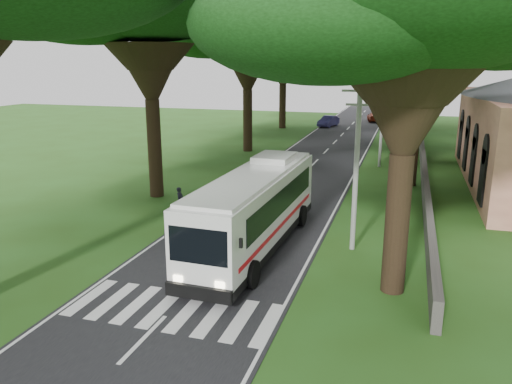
# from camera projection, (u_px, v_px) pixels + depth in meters

# --- Properties ---
(ground) EXTENTS (140.00, 140.00, 0.00)m
(ground) POSITION_uv_depth(u_px,v_px,m) (194.00, 287.00, 19.74)
(ground) COLOR #274A15
(ground) RESTS_ON ground
(road) EXTENTS (8.00, 120.00, 0.04)m
(road) POSITION_uv_depth(u_px,v_px,m) (313.00, 165.00, 42.85)
(road) COLOR black
(road) RESTS_ON ground
(crosswalk) EXTENTS (8.00, 3.00, 0.01)m
(crosswalk) POSITION_uv_depth(u_px,v_px,m) (172.00, 310.00, 17.89)
(crosswalk) COLOR silver
(crosswalk) RESTS_ON ground
(property_wall) EXTENTS (0.35, 50.00, 1.20)m
(property_wall) POSITION_uv_depth(u_px,v_px,m) (423.00, 167.00, 39.22)
(property_wall) COLOR #383533
(property_wall) RESTS_ON ground
(pole_near) EXTENTS (1.60, 0.24, 8.00)m
(pole_near) POSITION_uv_depth(u_px,v_px,m) (356.00, 163.00, 22.66)
(pole_near) COLOR gray
(pole_near) RESTS_ON ground
(pole_mid) EXTENTS (1.60, 0.24, 8.00)m
(pole_mid) POSITION_uv_depth(u_px,v_px,m) (382.00, 117.00, 41.15)
(pole_mid) COLOR gray
(pole_mid) RESTS_ON ground
(pole_far) EXTENTS (1.60, 0.24, 8.00)m
(pole_far) POSITION_uv_depth(u_px,v_px,m) (392.00, 100.00, 59.64)
(pole_far) COLOR gray
(pole_far) RESTS_ON ground
(tree_l_midb) EXTENTS (15.54, 15.54, 15.60)m
(tree_l_midb) POSITION_uv_depth(u_px,v_px,m) (247.00, 22.00, 46.49)
(tree_l_midb) COLOR black
(tree_l_midb) RESTS_ON ground
(tree_l_far) EXTENTS (15.54, 15.54, 14.75)m
(tree_l_far) POSITION_uv_depth(u_px,v_px,m) (283.00, 39.00, 63.63)
(tree_l_far) COLOR black
(tree_l_far) RESTS_ON ground
(tree_r_mida) EXTENTS (13.69, 13.69, 14.59)m
(tree_r_mida) POSITION_uv_depth(u_px,v_px,m) (423.00, 16.00, 33.02)
(tree_r_mida) COLOR black
(tree_r_mida) RESTS_ON ground
(tree_r_midb) EXTENTS (15.86, 15.86, 14.45)m
(tree_r_midb) POSITION_uv_depth(u_px,v_px,m) (414.00, 37.00, 49.94)
(tree_r_midb) COLOR black
(tree_r_midb) RESTS_ON ground
(tree_r_far) EXTENTS (15.94, 15.94, 15.80)m
(tree_r_far) POSITION_uv_depth(u_px,v_px,m) (423.00, 32.00, 65.96)
(tree_r_far) COLOR black
(tree_r_far) RESTS_ON ground
(coach_bus) EXTENTS (3.25, 12.54, 3.68)m
(coach_bus) POSITION_uv_depth(u_px,v_px,m) (255.00, 208.00, 23.43)
(coach_bus) COLOR white
(coach_bus) RESTS_ON ground
(distant_car_b) EXTENTS (2.54, 4.58, 1.43)m
(distant_car_b) POSITION_uv_depth(u_px,v_px,m) (328.00, 121.00, 67.68)
(distant_car_b) COLOR navy
(distant_car_b) RESTS_ON road
(distant_car_c) EXTENTS (2.47, 4.76, 1.32)m
(distant_car_c) POSITION_uv_depth(u_px,v_px,m) (374.00, 117.00, 73.35)
(distant_car_c) COLOR maroon
(distant_car_c) RESTS_ON road
(pedestrian) EXTENTS (0.40, 0.59, 1.57)m
(pedestrian) POSITION_uv_depth(u_px,v_px,m) (180.00, 200.00, 29.11)
(pedestrian) COLOR black
(pedestrian) RESTS_ON ground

